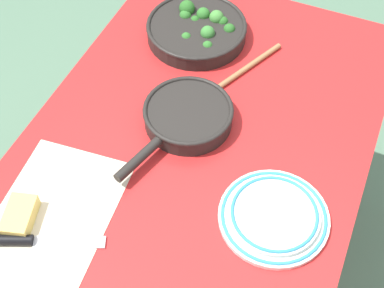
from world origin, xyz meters
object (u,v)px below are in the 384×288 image
wooden_spoon (216,89)px  cheese_block (20,216)px  skillet_eggs (187,116)px  dinner_plate_stack (274,216)px  skillet_broccoli (197,28)px  grater_knife (33,241)px

wooden_spoon → cheese_block: 0.59m
skillet_eggs → wooden_spoon: bearing=-175.4°
wooden_spoon → cheese_block: (-0.53, 0.25, 0.01)m
cheese_block → dinner_plate_stack: bearing=-66.4°
cheese_block → wooden_spoon: bearing=-25.4°
skillet_broccoli → dinner_plate_stack: 0.63m
wooden_spoon → grater_knife: size_ratio=1.66×
skillet_broccoli → skillet_eggs: 0.33m
skillet_broccoli → wooden_spoon: (-0.18, -0.13, -0.02)m
skillet_broccoli → cheese_block: (-0.72, 0.12, -0.01)m
cheese_block → dinner_plate_stack: cheese_block is taller
skillet_eggs → cheese_block: (-0.40, 0.23, -0.01)m
grater_knife → skillet_broccoli: bearing=62.0°
skillet_eggs → grater_knife: bearing=-5.3°
skillet_broccoli → cheese_block: size_ratio=3.94×
grater_knife → cheese_block: cheese_block is taller
skillet_broccoli → dinner_plate_stack: size_ratio=1.75×
skillet_broccoli → grater_knife: skillet_broccoli is taller
skillet_eggs → dinner_plate_stack: size_ratio=1.46×
skillet_broccoli → cheese_block: skillet_broccoli is taller
skillet_eggs → wooden_spoon: 0.13m
skillet_broccoli → wooden_spoon: bearing=-152.3°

